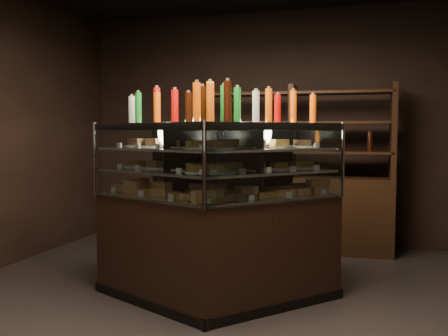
{
  "coord_description": "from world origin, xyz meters",
  "views": [
    {
      "loc": [
        1.21,
        -3.97,
        1.43
      ],
      "look_at": [
        0.1,
        -0.13,
        1.15
      ],
      "focal_mm": 40.0,
      "sensor_mm": 36.0,
      "label": 1
    }
  ],
  "objects": [
    {
      "name": "ground",
      "position": [
        0.0,
        0.0,
        0.0
      ],
      "size": [
        5.0,
        5.0,
        0.0
      ],
      "primitive_type": "plane",
      "color": "black",
      "rests_on": "ground"
    },
    {
      "name": "display_case",
      "position": [
        -0.03,
        0.03,
        0.51
      ],
      "size": [
        2.17,
        1.51,
        1.52
      ],
      "rotation": [
        0.0,
        0.0,
        0.19
      ],
      "color": "black",
      "rests_on": "ground"
    },
    {
      "name": "bottles_top",
      "position": [
        -0.03,
        0.03,
        1.66
      ],
      "size": [
        1.61,
        0.91,
        0.3
      ],
      "color": "black",
      "rests_on": "display_case"
    },
    {
      "name": "food_display",
      "position": [
        -0.02,
        0.02,
        1.15
      ],
      "size": [
        1.79,
        1.05,
        0.47
      ],
      "color": "#B27F3F",
      "rests_on": "display_case"
    },
    {
      "name": "back_shelving",
      "position": [
        0.33,
        2.05,
        0.61
      ],
      "size": [
        2.39,
        0.48,
        2.0
      ],
      "rotation": [
        0.0,
        0.0,
        0.03
      ],
      "color": "black",
      "rests_on": "ground"
    },
    {
      "name": "potted_conifer",
      "position": [
        0.7,
        1.15,
        0.5
      ],
      "size": [
        0.41,
        0.41,
        0.88
      ],
      "rotation": [
        0.0,
        0.0,
        -0.19
      ],
      "color": "black",
      "rests_on": "ground"
    },
    {
      "name": "room_shell",
      "position": [
        0.0,
        0.0,
        1.94
      ],
      "size": [
        5.02,
        5.02,
        3.01
      ],
      "color": "black",
      "rests_on": "ground"
    }
  ]
}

